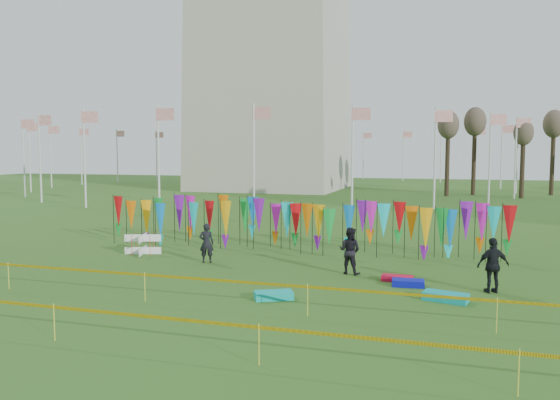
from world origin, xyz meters
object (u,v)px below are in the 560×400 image
(person_mid, at_px, (350,251))
(kite_bag_blue, at_px, (408,283))
(kite_bag_red, at_px, (397,278))
(person_left, at_px, (207,243))
(kite_bag_teal, at_px, (446,297))
(person_right, at_px, (493,265))
(kite_bag_turquoise, at_px, (274,295))
(box_kite, at_px, (143,244))

(person_mid, height_order, kite_bag_blue, person_mid)
(kite_bag_blue, height_order, kite_bag_red, kite_bag_blue)
(person_left, bearing_deg, kite_bag_teal, 142.79)
(person_right, relative_size, kite_bag_teal, 1.36)
(kite_bag_blue, bearing_deg, person_right, -1.90)
(person_left, relative_size, kite_bag_turquoise, 1.38)
(person_right, bearing_deg, kite_bag_red, -35.79)
(person_right, xyz_separation_m, kite_bag_teal, (-1.42, -1.45, -0.76))
(person_left, distance_m, kite_bag_red, 7.80)
(box_kite, xyz_separation_m, kite_bag_blue, (11.55, -2.43, -0.34))
(kite_bag_blue, xyz_separation_m, kite_bag_red, (-0.41, 0.64, -0.01))
(person_mid, bearing_deg, person_left, 10.20)
(kite_bag_turquoise, relative_size, kite_bag_blue, 1.11)
(kite_bag_turquoise, relative_size, kite_bag_red, 1.09)
(box_kite, height_order, kite_bag_teal, box_kite)
(person_mid, xyz_separation_m, kite_bag_turquoise, (-1.62, -4.15, -0.75))
(person_right, bearing_deg, person_left, -31.40)
(box_kite, bearing_deg, person_right, -10.08)
(person_left, relative_size, kite_bag_red, 1.51)
(kite_bag_blue, height_order, kite_bag_teal, kite_bag_teal)
(kite_bag_blue, xyz_separation_m, kite_bag_teal, (1.21, -1.54, 0.01))
(box_kite, distance_m, kite_bag_teal, 13.37)
(person_right, bearing_deg, kite_bag_turquoise, 0.88)
(kite_bag_red, bearing_deg, person_right, -13.44)
(box_kite, height_order, kite_bag_red, box_kite)
(kite_bag_teal, bearing_deg, person_mid, 140.28)
(person_mid, xyz_separation_m, person_right, (4.83, -1.38, 0.02))
(kite_bag_teal, bearing_deg, box_kite, 162.69)
(kite_bag_turquoise, height_order, kite_bag_blue, kite_bag_turquoise)
(box_kite, distance_m, kite_bag_turquoise, 9.37)
(kite_bag_blue, distance_m, kite_bag_red, 0.76)
(person_mid, bearing_deg, box_kite, 6.49)
(person_right, relative_size, kite_bag_turquoise, 1.52)
(box_kite, distance_m, kite_bag_red, 11.29)
(kite_bag_turquoise, bearing_deg, box_kite, 145.60)
(box_kite, height_order, kite_bag_blue, box_kite)
(person_left, xyz_separation_m, kite_bag_turquoise, (4.30, -4.48, -0.69))
(person_mid, bearing_deg, kite_bag_blue, 163.10)
(kite_bag_blue, distance_m, kite_bag_teal, 1.96)
(person_mid, height_order, kite_bag_teal, person_mid)
(person_mid, distance_m, kite_bag_turquoise, 4.51)
(box_kite, height_order, person_mid, person_mid)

